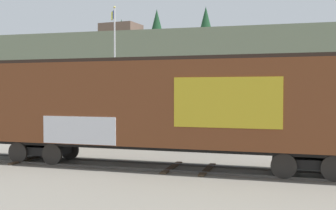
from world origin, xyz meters
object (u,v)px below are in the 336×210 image
object	(u,v)px
parked_car_tan	(110,131)
parked_car_blue	(204,133)
freight_car	(163,105)
flagpole	(114,57)

from	to	relation	value
parked_car_tan	parked_car_blue	distance (m)	5.59
freight_car	parked_car_tan	bearing A→B (deg)	129.22
parked_car_blue	freight_car	bearing A→B (deg)	-97.08
flagpole	parked_car_tan	bearing A→B (deg)	-70.06
freight_car	parked_car_blue	xyz separation A→B (m)	(0.71, 5.75, -1.69)
parked_car_tan	flagpole	bearing A→B (deg)	109.94
freight_car	flagpole	xyz separation A→B (m)	(-7.66, 13.64, 3.23)
parked_car_blue	flagpole	bearing A→B (deg)	136.69
parked_car_tan	parked_car_blue	bearing A→B (deg)	-2.20
parked_car_tan	freight_car	bearing A→B (deg)	-50.78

